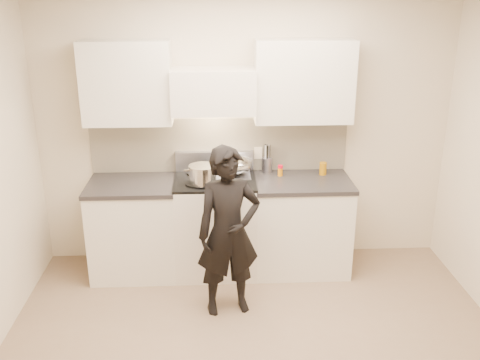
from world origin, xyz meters
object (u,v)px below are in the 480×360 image
wok (236,165)px  person (229,232)px  utensil_crock (267,164)px  stove (216,224)px  counter_right (301,224)px

wok → person: person is taller
utensil_crock → person: bearing=-113.0°
wok → stove: bearing=-151.6°
person → counter_right: bearing=33.2°
utensil_crock → counter_right: bearing=-37.9°
utensil_crock → stove: bearing=-154.5°
stove → person: 0.77m
counter_right → utensil_crock: utensil_crock is taller
counter_right → person: (-0.72, -0.72, 0.27)m
counter_right → wok: (-0.63, 0.11, 0.58)m
counter_right → person: 1.06m
stove → counter_right: size_ratio=1.04×
stove → counter_right: stove is taller
wok → person: size_ratio=0.27×
wok → person: bearing=-96.5°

